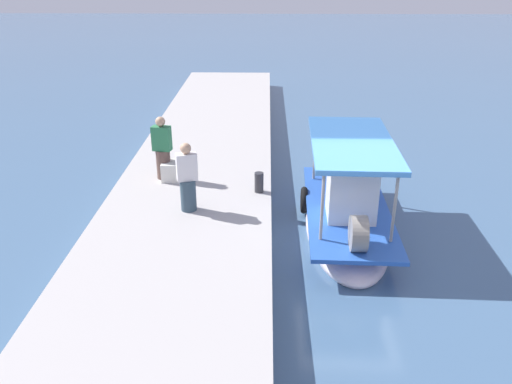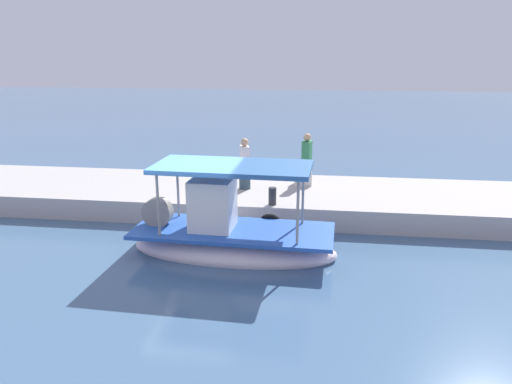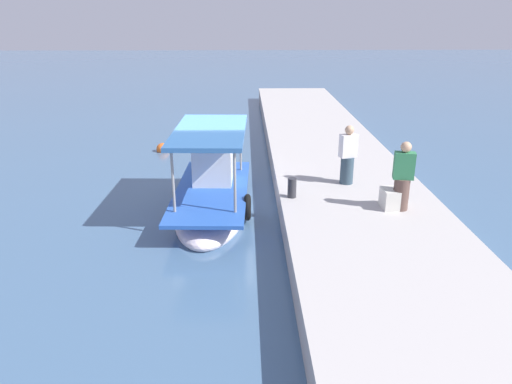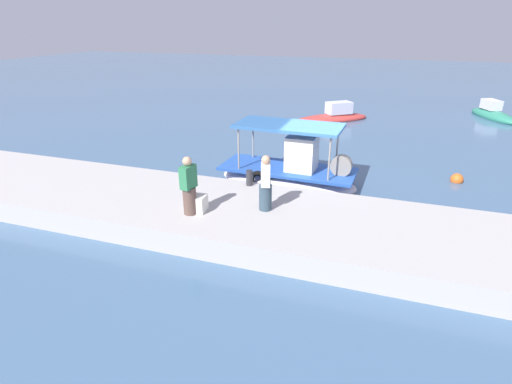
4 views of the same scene
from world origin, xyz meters
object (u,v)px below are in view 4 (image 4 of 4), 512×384
object	(u,v)px
main_fishing_boat	(290,173)
fisherman_near_bollard	(266,186)
cargo_crate	(196,203)
fisherman_by_crate	(189,188)
mooring_bollard	(249,178)
moored_boat_mid	(493,115)
marker_buoy	(457,179)
moored_boat_near	(332,117)

from	to	relation	value
main_fishing_boat	fisherman_near_bollard	xyz separation A→B (m)	(0.23, -3.96, 1.03)
fisherman_near_bollard	cargo_crate	size ratio (longest dim) A/B	2.92
fisherman_by_crate	mooring_bollard	world-z (taller)	fisherman_by_crate
moored_boat_mid	main_fishing_boat	bearing A→B (deg)	-121.86
mooring_bollard	cargo_crate	distance (m)	2.64
fisherman_by_crate	mooring_bollard	distance (m)	2.91
moored_boat_mid	cargo_crate	bearing A→B (deg)	-119.35
cargo_crate	moored_boat_mid	bearing A→B (deg)	60.65
marker_buoy	moored_boat_near	world-z (taller)	moored_boat_near
main_fishing_boat	moored_boat_mid	distance (m)	18.89
cargo_crate	marker_buoy	world-z (taller)	cargo_crate
moored_boat_near	fisherman_by_crate	bearing A→B (deg)	-95.75
main_fishing_boat	moored_boat_near	xyz separation A→B (m)	(-0.13, 11.79, -0.26)
mooring_bollard	marker_buoy	size ratio (longest dim) A/B	1.07
fisherman_near_bollard	marker_buoy	bearing A→B (deg)	46.22
fisherman_by_crate	moored_boat_mid	world-z (taller)	fisherman_by_crate
cargo_crate	marker_buoy	xyz separation A→B (m)	(8.12, 7.21, -0.86)
main_fishing_boat	marker_buoy	xyz separation A→B (m)	(6.40, 2.47, -0.37)
fisherman_near_bollard	moored_boat_near	distance (m)	15.81
main_fishing_boat	cargo_crate	xyz separation A→B (m)	(-1.72, -4.74, 0.50)
marker_buoy	moored_boat_near	size ratio (longest dim) A/B	0.10
fisherman_near_bollard	moored_boat_near	world-z (taller)	fisherman_near_bollard
mooring_bollard	fisherman_by_crate	bearing A→B (deg)	-108.78
main_fishing_boat	fisherman_near_bollard	bearing A→B (deg)	-86.61
fisherman_by_crate	moored_boat_near	world-z (taller)	fisherman_by_crate
fisherman_by_crate	cargo_crate	bearing A→B (deg)	64.86
main_fishing_boat	mooring_bollard	bearing A→B (deg)	-111.75
marker_buoy	moored_boat_mid	xyz separation A→B (m)	(3.57, 13.57, 0.12)
main_fishing_boat	moored_boat_near	world-z (taller)	main_fishing_boat
moored_boat_mid	marker_buoy	bearing A→B (deg)	-104.74
cargo_crate	marker_buoy	distance (m)	10.90
fisherman_near_bollard	moored_boat_mid	size ratio (longest dim) A/B	0.39
fisherman_by_crate	mooring_bollard	bearing A→B (deg)	71.22
fisherman_by_crate	moored_boat_near	xyz separation A→B (m)	(1.69, 16.74, -1.31)
fisherman_near_bollard	marker_buoy	distance (m)	9.02
mooring_bollard	moored_boat_near	world-z (taller)	mooring_bollard
cargo_crate	moored_boat_mid	distance (m)	23.86
marker_buoy	main_fishing_boat	bearing A→B (deg)	-158.89
fisherman_by_crate	cargo_crate	size ratio (longest dim) A/B	3.01
mooring_bollard	main_fishing_boat	bearing A→B (deg)	68.25
fisherman_by_crate	marker_buoy	size ratio (longest dim) A/B	3.53
fisherman_near_bollard	fisherman_by_crate	xyz separation A→B (m)	(-2.05, -0.99, 0.02)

